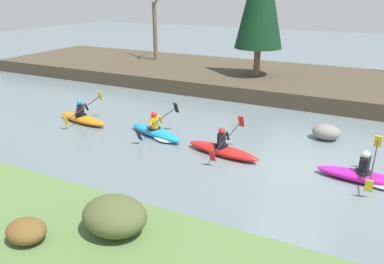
{
  "coord_description": "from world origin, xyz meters",
  "views": [
    {
      "loc": [
        1.95,
        -11.11,
        5.34
      ],
      "look_at": [
        -3.7,
        0.16,
        0.55
      ],
      "focal_mm": 35.0,
      "sensor_mm": 36.0,
      "label": 1
    }
  ],
  "objects": [
    {
      "name": "boulder_midstream",
      "position": [
        0.57,
        3.05,
        0.29
      ],
      "size": [
        1.04,
        0.82,
        0.59
      ],
      "color": "gray",
      "rests_on": "ground"
    },
    {
      "name": "shrub_clump_second",
      "position": [
        -3.75,
        -7.03,
        0.9
      ],
      "size": [
        0.84,
        0.7,
        0.46
      ],
      "color": "brown",
      "rests_on": "riverbank_near"
    },
    {
      "name": "kayaker_lead",
      "position": [
        2.2,
        -0.02,
        0.2
      ],
      "size": [
        2.78,
        2.07,
        1.2
      ],
      "rotation": [
        0.0,
        0.0,
        -0.04
      ],
      "color": "#C61999",
      "rests_on": "ground"
    },
    {
      "name": "ground_plane",
      "position": [
        0.0,
        0.0,
        0.0
      ],
      "size": [
        90.0,
        90.0,
        0.0
      ],
      "primitive_type": "plane",
      "color": "slate"
    },
    {
      "name": "shrub_clump_third",
      "position": [
        -2.37,
        -6.0,
        1.05
      ],
      "size": [
        1.39,
        1.16,
        0.75
      ],
      "color": "#4C562D",
      "rests_on": "riverbank_near"
    },
    {
      "name": "riverbank_far",
      "position": [
        0.0,
        10.37,
        0.38
      ],
      "size": [
        44.0,
        8.23,
        0.77
      ],
      "color": "#473D2D",
      "rests_on": "ground"
    },
    {
      "name": "kayaker_middle",
      "position": [
        -2.38,
        -0.09,
        0.22
      ],
      "size": [
        2.8,
        2.07,
        1.2
      ],
      "rotation": [
        0.0,
        0.0,
        -0.15
      ],
      "color": "red",
      "rests_on": "ground"
    },
    {
      "name": "kayaker_trailing",
      "position": [
        -5.28,
        0.35,
        0.2
      ],
      "size": [
        2.76,
        2.03,
        1.2
      ],
      "rotation": [
        0.0,
        0.0,
        -0.3
      ],
      "color": "#1993D6",
      "rests_on": "ground"
    },
    {
      "name": "bare_tree_upstream",
      "position": [
        -12.14,
        11.43,
        3.16
      ],
      "size": [
        2.83,
        2.8,
        5.07
      ],
      "color": "brown",
      "rests_on": "riverbank_far"
    },
    {
      "name": "kayaker_far_back",
      "position": [
        -9.06,
        0.37,
        0.22
      ],
      "size": [
        2.8,
        2.07,
        1.2
      ],
      "rotation": [
        0.0,
        0.0,
        -0.15
      ],
      "color": "orange",
      "rests_on": "ground"
    }
  ]
}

